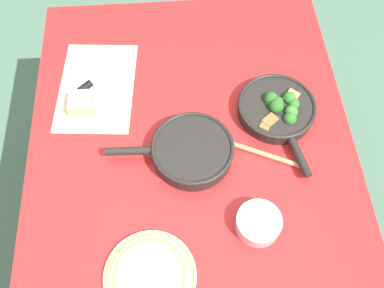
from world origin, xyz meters
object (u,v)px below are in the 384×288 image
skillet_broccoli (277,109)px  dinner_plate_stack (150,276)px  wooden_spoon (235,145)px  prep_bowl_steel (258,223)px  skillet_eggs (192,151)px  cheese_block (81,104)px  grater_knife (93,82)px

skillet_broccoli → dinner_plate_stack: bearing=-52.7°
wooden_spoon → skillet_broccoli: bearing=-118.4°
prep_bowl_steel → dinner_plate_stack: bearing=-68.7°
skillet_eggs → prep_bowl_steel: size_ratio=3.06×
skillet_broccoli → cheese_block: bearing=-108.2°
grater_knife → prep_bowl_steel: size_ratio=1.76×
grater_knife → cheese_block: bearing=-150.6°
cheese_block → dinner_plate_stack: bearing=20.5°
skillet_broccoli → wooden_spoon: (0.10, -0.14, -0.02)m
grater_knife → prep_bowl_steel: 0.69m
skillet_eggs → grater_knife: 0.41m
skillet_broccoli → prep_bowl_steel: (0.35, -0.11, -0.00)m
skillet_broccoli → wooden_spoon: bearing=-65.4°
cheese_block → skillet_eggs: bearing=59.8°
skillet_eggs → wooden_spoon: (-0.02, 0.13, -0.02)m
grater_knife → prep_bowl_steel: prep_bowl_steel is taller
wooden_spoon → dinner_plate_stack: (0.36, -0.26, 0.00)m
skillet_eggs → wooden_spoon: bearing=-168.3°
cheese_block → skillet_broccoli: bearing=83.9°
skillet_eggs → grater_knife: skillet_eggs is taller
grater_knife → dinner_plate_stack: bearing=-117.9°
skillet_eggs → cheese_block: 0.38m
skillet_eggs → prep_bowl_steel: bearing=127.5°
dinner_plate_stack → skillet_broccoli: bearing=139.4°
dinner_plate_stack → prep_bowl_steel: bearing=111.3°
dinner_plate_stack → cheese_block: bearing=-159.5°
skillet_eggs → dinner_plate_stack: 0.36m
dinner_plate_stack → wooden_spoon: bearing=144.3°
skillet_eggs → dinner_plate_stack: size_ratio=1.57×
cheese_block → prep_bowl_steel: (0.42, 0.49, -0.00)m
cheese_block → prep_bowl_steel: size_ratio=0.61×
wooden_spoon → dinner_plate_stack: size_ratio=1.41×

